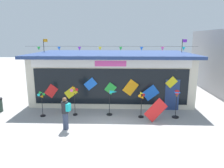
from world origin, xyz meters
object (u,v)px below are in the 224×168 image
Objects in this scene: wind_spinner_far_left at (42,99)px; person_near_camera at (65,113)px; wind_spinner_left at (74,94)px; display_kite_on_ground at (156,110)px; wind_spinner_center_left at (112,98)px; wind_spinner_right at (177,99)px; kite_shop_building at (112,75)px; wind_spinner_center_right at (142,100)px.

person_near_camera is (1.84, -1.68, -0.16)m from wind_spinner_far_left.
wind_spinner_left reaches higher than display_kite_on_ground.
person_near_camera is 1.36× the size of display_kite_on_ground.
wind_spinner_center_left is 0.92× the size of wind_spinner_right.
wind_spinner_center_right is at bearing -66.55° from kite_shop_building.
wind_spinner_left is (-2.10, -4.04, -0.43)m from kite_shop_building.
wind_spinner_center_left is at bearing 159.28° from display_kite_on_ground.
wind_spinner_left is 2.25m from wind_spinner_center_left.
person_near_camera is (-2.28, -2.05, -0.19)m from wind_spinner_center_left.
display_kite_on_ground is (6.56, -0.55, -0.38)m from wind_spinner_far_left.
person_near_camera is (-3.99, -1.72, -0.18)m from wind_spinner_center_right.
wind_spinner_center_right is 1.02m from display_kite_on_ground.
wind_spinner_right reaches higher than display_kite_on_ground.
wind_spinner_center_right is at bearing -11.02° from wind_spinner_center_left.
kite_shop_building is 6.75× the size of person_near_camera.
wind_spinner_right reaches higher than person_near_camera.
kite_shop_building is at bearing 62.56° from wind_spinner_left.
wind_spinner_far_left is at bearing 175.20° from display_kite_on_ground.
wind_spinner_center_right is (3.94, -0.21, -0.26)m from wind_spinner_left.
wind_spinner_center_right is 0.92× the size of person_near_camera.
wind_spinner_center_left is (2.23, 0.12, -0.25)m from wind_spinner_left.
wind_spinner_center_left is 1.00× the size of wind_spinner_center_right.
wind_spinner_center_left is at bearing 175.70° from wind_spinner_right.
display_kite_on_ground is at bearing 121.54° from person_near_camera.
wind_spinner_far_left is 4.13m from wind_spinner_center_left.
wind_spinner_far_left reaches higher than display_kite_on_ground.
display_kite_on_ground is (-1.27, -0.64, -0.48)m from wind_spinner_right.
wind_spinner_far_left is at bearing -174.82° from wind_spinner_center_left.
wind_spinner_center_left is 1.74m from wind_spinner_center_right.
wind_spinner_left reaches higher than wind_spinner_center_left.
display_kite_on_ground is (4.72, 1.13, -0.22)m from person_near_camera.
wind_spinner_far_left is 0.86× the size of wind_spinner_left.
wind_spinner_center_right is at bearing -178.48° from wind_spinner_right.
wind_spinner_left is 5.96m from wind_spinner_right.
kite_shop_building is 7.31× the size of wind_spinner_far_left.
wind_spinner_left is 1.45× the size of display_kite_on_ground.
kite_shop_building reaches higher than wind_spinner_far_left.
wind_spinner_left is at bearing 170.24° from display_kite_on_ground.
wind_spinner_left is 1.16× the size of wind_spinner_center_left.
wind_spinner_left is 1.07× the size of person_near_camera.
wind_spinner_far_left is at bearing -114.26° from person_near_camera.
wind_spinner_right is at bearing -1.54° from wind_spinner_left.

